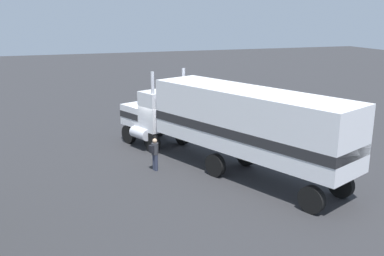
# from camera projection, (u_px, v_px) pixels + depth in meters

# --- Properties ---
(ground_plane) EXTENTS (120.00, 120.00, 0.00)m
(ground_plane) POSITION_uv_depth(u_px,v_px,m) (158.00, 146.00, 25.21)
(ground_plane) COLOR #2D2D30
(lane_stripe_near) EXTENTS (4.08, 1.94, 0.01)m
(lane_stripe_near) POSITION_uv_depth(u_px,v_px,m) (224.00, 148.00, 24.83)
(lane_stripe_near) COLOR silver
(lane_stripe_near) RESTS_ON ground_plane
(lane_stripe_mid) EXTENTS (4.04, 2.04, 0.01)m
(lane_stripe_mid) POSITION_uv_depth(u_px,v_px,m) (293.00, 155.00, 23.73)
(lane_stripe_mid) COLOR silver
(lane_stripe_mid) RESTS_ON ground_plane
(lane_stripe_far) EXTENTS (4.17, 1.71, 0.01)m
(lane_stripe_far) POSITION_uv_depth(u_px,v_px,m) (310.00, 149.00, 24.69)
(lane_stripe_far) COLOR silver
(lane_stripe_far) RESTS_ON ground_plane
(semi_truck) EXTENTS (13.96, 8.01, 4.50)m
(semi_truck) POSITION_uv_depth(u_px,v_px,m) (230.00, 120.00, 20.80)
(semi_truck) COLOR white
(semi_truck) RESTS_ON ground_plane
(person_bystander) EXTENTS (0.39, 0.48, 1.63)m
(person_bystander) POSITION_uv_depth(u_px,v_px,m) (155.00, 153.00, 21.19)
(person_bystander) COLOR #2D3347
(person_bystander) RESTS_ON ground_plane
(motorcycle) EXTENTS (1.86, 1.18, 1.12)m
(motorcycle) POSITION_uv_depth(u_px,v_px,m) (307.00, 151.00, 22.88)
(motorcycle) COLOR black
(motorcycle) RESTS_ON ground_plane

